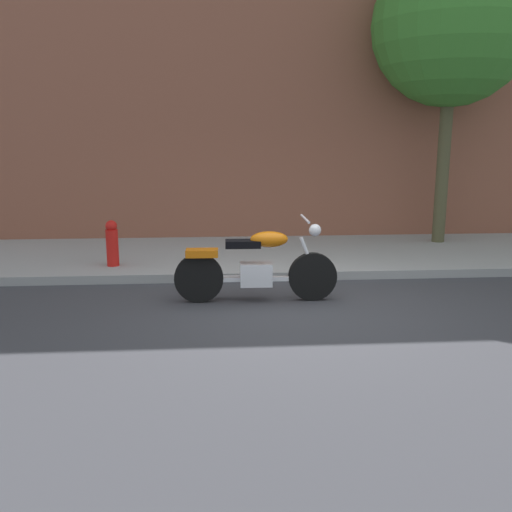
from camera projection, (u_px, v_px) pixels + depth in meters
name	position (u px, v px, depth m)	size (l,w,h in m)	color
ground_plane	(298.00, 308.00, 7.51)	(60.00, 60.00, 0.00)	#38383D
sidewalk	(274.00, 255.00, 10.49)	(18.13, 3.32, 0.14)	#989898
building_facade	(265.00, 64.00, 11.58)	(18.13, 0.50, 7.47)	brown
motorcycle	(256.00, 267.00, 7.72)	(2.26, 0.70, 1.17)	black
street_tree	(453.00, 26.00, 10.61)	(3.06, 3.06, 5.87)	brown
fire_hydrant	(112.00, 247.00, 9.27)	(0.20, 0.20, 0.91)	red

